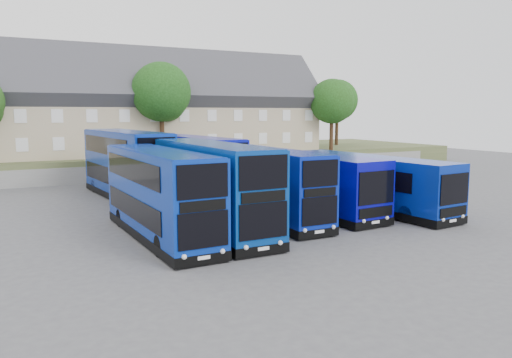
% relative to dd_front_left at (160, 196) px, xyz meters
% --- Properties ---
extents(ground, '(120.00, 120.00, 0.00)m').
position_rel_dd_front_left_xyz_m(ground, '(5.49, -1.82, -2.16)').
color(ground, '#4D4D53').
rests_on(ground, ground).
extents(retaining_wall, '(70.00, 0.40, 1.50)m').
position_rel_dd_front_left_xyz_m(retaining_wall, '(5.49, 22.18, -1.41)').
color(retaining_wall, slate).
rests_on(retaining_wall, ground).
extents(earth_bank, '(80.00, 20.00, 2.00)m').
position_rel_dd_front_left_xyz_m(earth_bank, '(5.49, 32.18, -1.16)').
color(earth_bank, '#495630').
rests_on(earth_bank, ground).
extents(terrace_row, '(48.00, 10.40, 11.20)m').
position_rel_dd_front_left_xyz_m(terrace_row, '(2.49, 28.18, 4.43)').
color(terrace_row, tan).
rests_on(terrace_row, earth_bank).
extents(dd_front_left, '(2.82, 11.15, 4.40)m').
position_rel_dd_front_left_xyz_m(dd_front_left, '(0.00, 0.00, 0.00)').
color(dd_front_left, '#092DA6').
rests_on(dd_front_left, ground).
extents(dd_front_mid, '(2.70, 11.70, 4.64)m').
position_rel_dd_front_left_xyz_m(dd_front_mid, '(2.97, 0.38, 0.12)').
color(dd_front_mid, navy).
rests_on(dd_front_mid, ground).
extents(dd_front_right, '(2.59, 10.45, 4.13)m').
position_rel_dd_front_left_xyz_m(dd_front_right, '(7.01, 1.16, -0.14)').
color(dd_front_right, '#0921A7').
rests_on(dd_front_right, ground).
extents(dd_rear_left, '(3.89, 12.58, 4.93)m').
position_rel_dd_front_left_xyz_m(dd_rear_left, '(1.32, 12.69, 0.26)').
color(dd_rear_left, '#082A99').
rests_on(dd_rear_left, ground).
extents(dd_rear_right, '(3.61, 11.28, 4.41)m').
position_rel_dd_front_left_xyz_m(dd_rear_right, '(6.75, 12.20, 0.00)').
color(dd_rear_right, '#080E9D').
rests_on(dd_rear_right, ground).
extents(coach_east_a, '(3.52, 13.62, 3.69)m').
position_rel_dd_front_left_xyz_m(coach_east_a, '(10.53, 3.11, -0.35)').
color(coach_east_a, '#08089C').
rests_on(coach_east_a, ground).
extents(coach_east_b, '(3.73, 12.92, 3.48)m').
position_rel_dd_front_left_xyz_m(coach_east_b, '(14.36, 1.03, -0.45)').
color(coach_east_b, '#082496').
rests_on(coach_east_b, ground).
extents(tree_mid, '(5.76, 5.76, 9.18)m').
position_rel_dd_front_left_xyz_m(tree_mid, '(7.63, 23.78, 5.90)').
color(tree_mid, '#382314').
rests_on(tree_mid, earth_bank).
extents(tree_east, '(5.12, 5.12, 8.16)m').
position_rel_dd_front_left_xyz_m(tree_east, '(27.63, 23.28, 5.23)').
color(tree_east, '#382314').
rests_on(tree_east, earth_bank).
extents(tree_far, '(5.44, 5.44, 8.67)m').
position_rel_dd_front_left_xyz_m(tree_far, '(33.63, 30.28, 5.56)').
color(tree_far, '#382314').
rests_on(tree_far, earth_bank).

